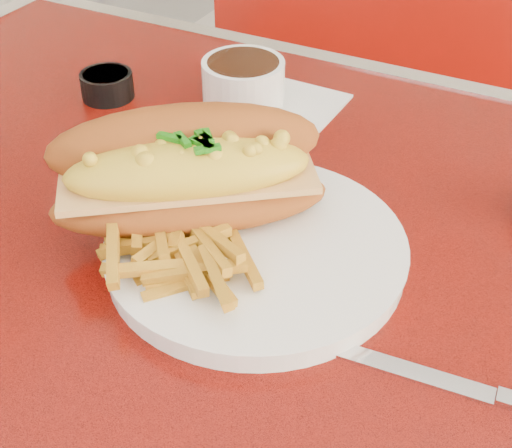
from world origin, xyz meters
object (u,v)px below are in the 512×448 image
at_px(booth_bench_far, 426,203).
at_px(gravy_ramekin, 243,81).
at_px(diner_table, 250,358).
at_px(sauce_cup_left, 107,84).
at_px(knife, 482,393).
at_px(mac_hoagie, 188,172).
at_px(fork, 224,196).
at_px(dinner_plate, 256,250).

distance_m(booth_bench_far, gravy_ramekin, 0.78).
relative_size(diner_table, sauce_cup_left, 15.26).
distance_m(sauce_cup_left, knife, 0.58).
height_order(diner_table, sauce_cup_left, sauce_cup_left).
relative_size(diner_table, gravy_ramekin, 9.40).
xyz_separation_m(diner_table, mac_hoagie, (-0.06, -0.01, 0.23)).
relative_size(diner_table, knife, 5.94).
bearing_deg(knife, booth_bench_far, 100.46).
height_order(diner_table, fork, fork).
distance_m(dinner_plate, fork, 0.08).
height_order(dinner_plate, gravy_ramekin, gravy_ramekin).
relative_size(booth_bench_far, gravy_ramekin, 9.17).
xyz_separation_m(diner_table, gravy_ramekin, (-0.13, 0.23, 0.19)).
bearing_deg(gravy_ramekin, booth_bench_far, 77.32).
distance_m(dinner_plate, mac_hoagie, 0.09).
bearing_deg(dinner_plate, mac_hoagie, 172.32).
bearing_deg(dinner_plate, sauce_cup_left, 148.06).
xyz_separation_m(dinner_plate, gravy_ramekin, (-0.15, 0.25, 0.02)).
distance_m(booth_bench_far, fork, 0.93).
bearing_deg(sauce_cup_left, dinner_plate, -31.94).
relative_size(booth_bench_far, dinner_plate, 4.03).
bearing_deg(sauce_cup_left, fork, -29.96).
height_order(mac_hoagie, gravy_ramekin, mac_hoagie).
height_order(fork, sauce_cup_left, sauce_cup_left).
xyz_separation_m(dinner_plate, fork, (-0.06, 0.05, 0.01)).
height_order(booth_bench_far, knife, booth_bench_far).
bearing_deg(sauce_cup_left, booth_bench_far, 65.86).
bearing_deg(mac_hoagie, booth_bench_far, 49.76).
relative_size(booth_bench_far, sauce_cup_left, 14.89).
bearing_deg(booth_bench_far, gravy_ramekin, -102.68).
distance_m(diner_table, mac_hoagie, 0.23).
distance_m(fork, gravy_ramekin, 0.22).
xyz_separation_m(diner_table, booth_bench_far, (0.00, 0.81, -0.32)).
height_order(booth_bench_far, gravy_ramekin, booth_bench_far).
distance_m(mac_hoagie, gravy_ramekin, 0.26).
bearing_deg(gravy_ramekin, mac_hoagie, -73.13).
bearing_deg(diner_table, mac_hoagie, -170.42).
bearing_deg(sauce_cup_left, mac_hoagie, -37.96).
xyz_separation_m(mac_hoagie, knife, (0.29, -0.07, -0.06)).
height_order(fork, gravy_ramekin, gravy_ramekin).
bearing_deg(booth_bench_far, sauce_cup_left, -114.14).
xyz_separation_m(fork, sauce_cup_left, (-0.25, 0.14, -0.00)).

